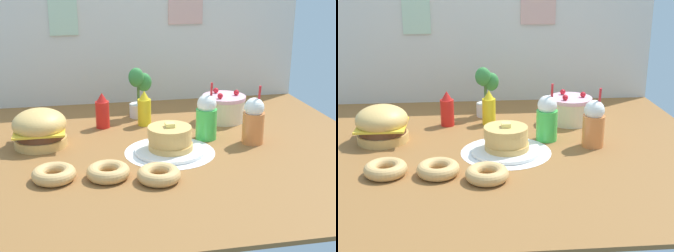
# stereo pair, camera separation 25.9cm
# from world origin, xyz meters

# --- Properties ---
(ground_plane) EXTENTS (2.48, 1.99, 0.02)m
(ground_plane) POSITION_xyz_m (0.00, 0.00, -0.01)
(ground_plane) COLOR brown
(back_wall) EXTENTS (2.48, 0.04, 0.86)m
(back_wall) POSITION_xyz_m (0.00, 0.99, 0.43)
(back_wall) COLOR beige
(back_wall) RESTS_ON ground_plane
(doily_mat) EXTENTS (0.49, 0.49, 0.00)m
(doily_mat) POSITION_xyz_m (0.08, -0.06, 0.00)
(doily_mat) COLOR white
(doily_mat) RESTS_ON ground_plane
(burger) EXTENTS (0.29, 0.29, 0.21)m
(burger) POSITION_xyz_m (-0.60, 0.18, 0.10)
(burger) COLOR #DBA859
(burger) RESTS_ON ground_plane
(pancake_stack) EXTENTS (0.38, 0.38, 0.16)m
(pancake_stack) POSITION_xyz_m (0.08, -0.06, 0.06)
(pancake_stack) COLOR white
(pancake_stack) RESTS_ON doily_mat
(layer_cake) EXTENTS (0.28, 0.28, 0.20)m
(layer_cake) POSITION_xyz_m (0.53, 0.42, 0.08)
(layer_cake) COLOR beige
(layer_cake) RESTS_ON ground_plane
(ketchup_bottle) EXTENTS (0.08, 0.08, 0.22)m
(ketchup_bottle) POSITION_xyz_m (-0.24, 0.43, 0.10)
(ketchup_bottle) COLOR red
(ketchup_bottle) RESTS_ON ground_plane
(mustard_bottle) EXTENTS (0.08, 0.08, 0.22)m
(mustard_bottle) POSITION_xyz_m (0.02, 0.43, 0.10)
(mustard_bottle) COLOR yellow
(mustard_bottle) RESTS_ON ground_plane
(cream_soda_cup) EXTENTS (0.12, 0.12, 0.33)m
(cream_soda_cup) POSITION_xyz_m (0.33, 0.11, 0.13)
(cream_soda_cup) COLOR green
(cream_soda_cup) RESTS_ON ground_plane
(orange_float_cup) EXTENTS (0.12, 0.12, 0.33)m
(orange_float_cup) POSITION_xyz_m (0.57, -0.01, 0.13)
(orange_float_cup) COLOR orange
(orange_float_cup) RESTS_ON ground_plane
(donut_pink_glaze) EXTENTS (0.21, 0.21, 0.06)m
(donut_pink_glaze) POSITION_xyz_m (-0.51, -0.30, 0.03)
(donut_pink_glaze) COLOR tan
(donut_pink_glaze) RESTS_ON ground_plane
(donut_chocolate) EXTENTS (0.21, 0.21, 0.06)m
(donut_chocolate) POSITION_xyz_m (-0.26, -0.32, 0.03)
(donut_chocolate) COLOR tan
(donut_chocolate) RESTS_ON ground_plane
(donut_vanilla) EXTENTS (0.21, 0.21, 0.06)m
(donut_vanilla) POSITION_xyz_m (-0.04, -0.40, 0.03)
(donut_vanilla) COLOR tan
(donut_vanilla) RESTS_ON ground_plane
(potted_plant) EXTENTS (0.15, 0.14, 0.34)m
(potted_plant) POSITION_xyz_m (0.01, 0.61, 0.18)
(potted_plant) COLOR white
(potted_plant) RESTS_ON ground_plane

